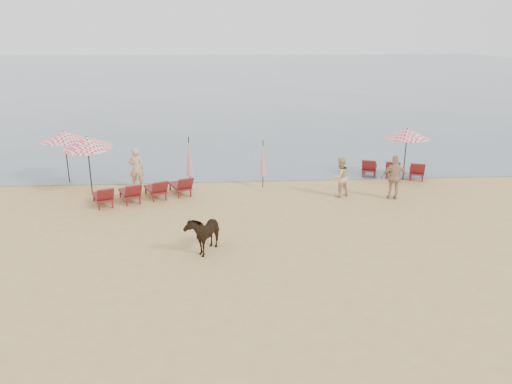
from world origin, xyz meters
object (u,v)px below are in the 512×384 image
(lounger_cluster_left, at_px, (144,191))
(umbrella_open_right, at_px, (407,133))
(umbrella_open_left_b, at_px, (87,142))
(cow, at_px, (204,232))
(umbrella_open_left_a, at_px, (64,136))
(umbrella_closed_left, at_px, (189,157))
(beachgoer_right_a, at_px, (340,177))
(beachgoer_right_b, at_px, (395,177))
(lounger_cluster_right, at_px, (393,169))
(beachgoer_left, at_px, (136,168))
(umbrella_closed_right, at_px, (263,159))

(lounger_cluster_left, height_order, umbrella_open_right, umbrella_open_right)
(umbrella_open_left_b, relative_size, cow, 1.74)
(lounger_cluster_left, distance_m, umbrella_open_left_a, 5.29)
(umbrella_closed_left, distance_m, cow, 7.10)
(umbrella_open_left_a, distance_m, beachgoer_right_a, 12.82)
(umbrella_open_right, xyz_separation_m, beachgoer_right_b, (-1.44, -2.79, -1.33))
(umbrella_open_right, xyz_separation_m, umbrella_closed_left, (-10.23, -0.56, -0.81))
(lounger_cluster_right, xyz_separation_m, umbrella_open_left_b, (-14.16, -1.60, 1.87))
(cow, height_order, beachgoer_left, beachgoer_left)
(umbrella_open_left_a, bearing_deg, beachgoer_left, 2.62)
(lounger_cluster_right, bearing_deg, beachgoer_right_b, -88.06)
(lounger_cluster_right, xyz_separation_m, beachgoer_right_b, (-1.07, -3.25, 0.51))
(umbrella_open_left_b, bearing_deg, lounger_cluster_right, 9.79)
(umbrella_open_left_b, bearing_deg, cow, -47.90)
(umbrella_closed_left, relative_size, umbrella_closed_right, 1.08)
(beachgoer_left, xyz_separation_m, beachgoer_right_a, (8.98, -1.80, -0.06))
(umbrella_closed_left, xyz_separation_m, beachgoer_left, (-2.42, 0.09, -0.54))
(umbrella_closed_right, relative_size, cow, 1.44)
(umbrella_open_left_b, bearing_deg, umbrella_closed_left, 11.05)
(umbrella_open_left_a, height_order, umbrella_open_right, umbrella_open_right)
(beachgoer_right_a, bearing_deg, umbrella_open_right, -171.49)
(umbrella_open_left_a, relative_size, beachgoer_right_a, 1.43)
(lounger_cluster_left, relative_size, beachgoer_right_b, 2.26)
(beachgoer_left, bearing_deg, lounger_cluster_right, -176.73)
(lounger_cluster_left, xyz_separation_m, beachgoer_right_a, (8.42, -0.00, 0.43))
(lounger_cluster_left, height_order, lounger_cluster_right, lounger_cluster_right)
(umbrella_closed_right, relative_size, beachgoer_right_a, 1.27)
(lounger_cluster_right, distance_m, cow, 12.06)
(umbrella_open_left_a, distance_m, umbrella_closed_left, 6.02)
(lounger_cluster_right, height_order, umbrella_open_left_a, umbrella_open_left_a)
(lounger_cluster_left, distance_m, umbrella_closed_right, 5.50)
(umbrella_open_left_a, height_order, umbrella_closed_left, umbrella_open_left_a)
(umbrella_open_left_a, distance_m, umbrella_open_right, 16.08)
(umbrella_open_right, relative_size, umbrella_closed_left, 1.06)
(umbrella_open_left_a, xyz_separation_m, cow, (6.68, -8.29, -1.59))
(beachgoer_right_b, bearing_deg, umbrella_open_left_b, -1.55)
(umbrella_open_left_b, bearing_deg, umbrella_open_left_a, 132.41)
(lounger_cluster_left, height_order, beachgoer_right_b, beachgoer_right_b)
(umbrella_open_left_b, relative_size, beachgoer_right_b, 1.39)
(cow, relative_size, beachgoer_left, 0.82)
(umbrella_open_left_a, xyz_separation_m, beachgoer_right_a, (12.39, -3.00, -1.37))
(cow, bearing_deg, beachgoer_left, 139.07)
(umbrella_closed_left, bearing_deg, umbrella_open_left_b, -172.27)
(cow, distance_m, beachgoer_right_a, 7.79)
(umbrella_open_right, bearing_deg, cow, -128.17)
(beachgoer_left, bearing_deg, umbrella_open_left_b, 18.39)
(umbrella_open_left_b, relative_size, beachgoer_right_a, 1.54)
(lounger_cluster_right, relative_size, umbrella_open_left_a, 1.34)
(lounger_cluster_left, relative_size, umbrella_closed_left, 1.81)
(beachgoer_right_a, bearing_deg, cow, 19.42)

